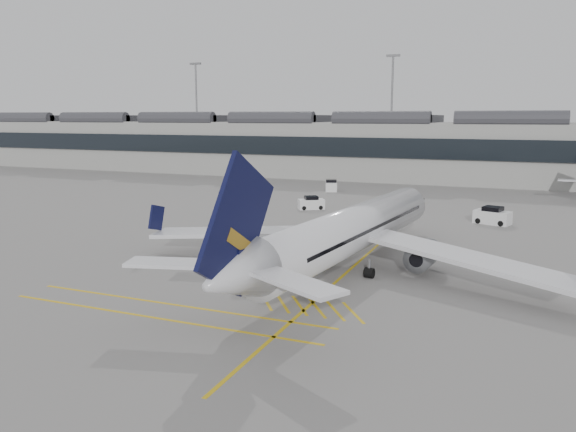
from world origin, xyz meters
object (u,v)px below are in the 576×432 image
at_px(belt_loader, 329,240).
at_px(ramp_agent_b, 276,238).
at_px(airliner_main, 349,232).
at_px(baggage_cart_a, 320,235).
at_px(pushback_tug, 226,237).
at_px(ramp_agent_a, 329,244).

bearing_deg(belt_loader, ramp_agent_b, -136.85).
xyz_separation_m(airliner_main, baggage_cart_a, (-4.80, 6.79, -1.99)).
relative_size(ramp_agent_b, pushback_tug, 0.72).
height_order(airliner_main, baggage_cart_a, airliner_main).
height_order(belt_loader, pushback_tug, belt_loader).
xyz_separation_m(airliner_main, pushback_tug, (-13.52, 4.26, -2.45)).
bearing_deg(baggage_cart_a, ramp_agent_b, -126.90).
xyz_separation_m(belt_loader, pushback_tug, (-9.53, -2.64, 0.03)).
height_order(belt_loader, ramp_agent_b, ramp_agent_b).
distance_m(airliner_main, ramp_agent_a, 5.66).
height_order(belt_loader, ramp_agent_a, belt_loader).
distance_m(ramp_agent_a, pushback_tug, 10.47).
distance_m(baggage_cart_a, ramp_agent_a, 3.10).
relative_size(belt_loader, ramp_agent_b, 2.48).
bearing_deg(belt_loader, baggage_cart_a, -161.49).
bearing_deg(pushback_tug, airliner_main, -34.30).
relative_size(belt_loader, ramp_agent_a, 2.83).
bearing_deg(ramp_agent_b, airliner_main, 122.61).
relative_size(belt_loader, baggage_cart_a, 2.14).
bearing_deg(airliner_main, ramp_agent_b, 159.78).
xyz_separation_m(airliner_main, ramp_agent_b, (-8.24, 4.19, -2.08)).
height_order(airliner_main, ramp_agent_b, airliner_main).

